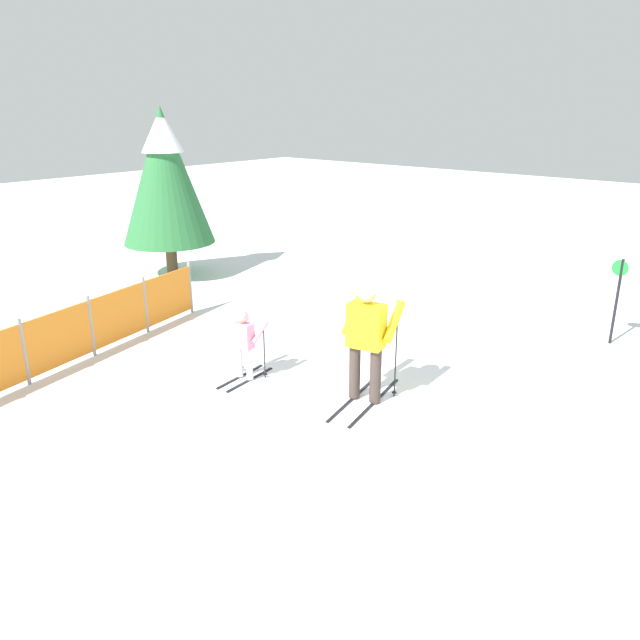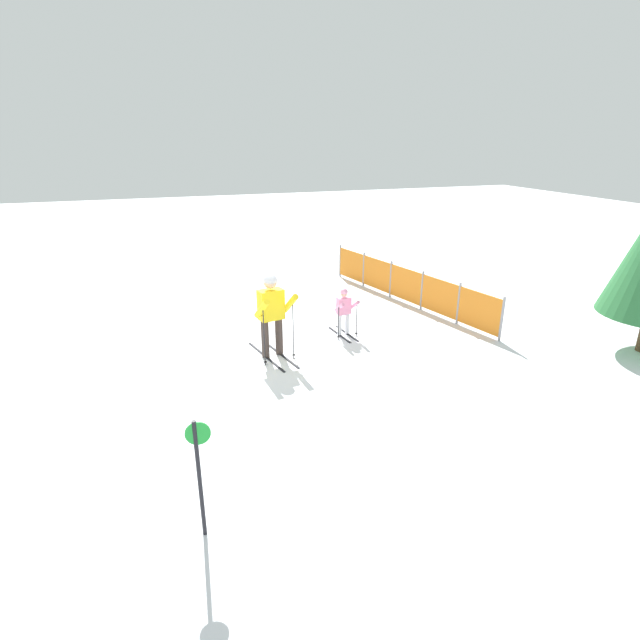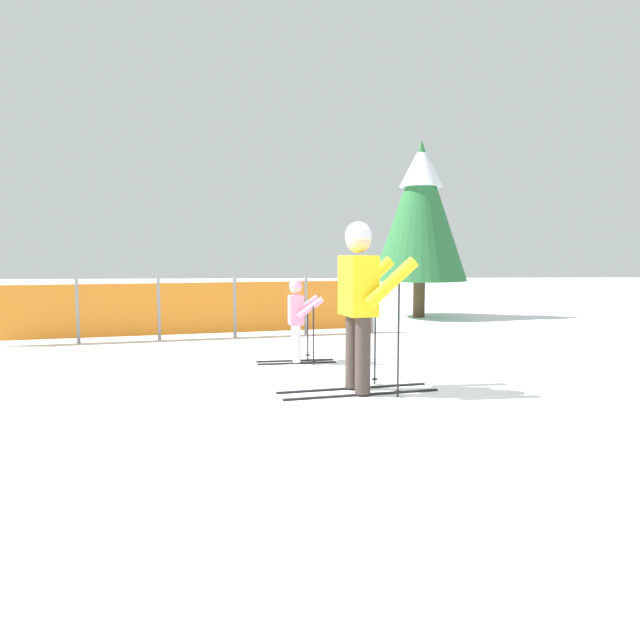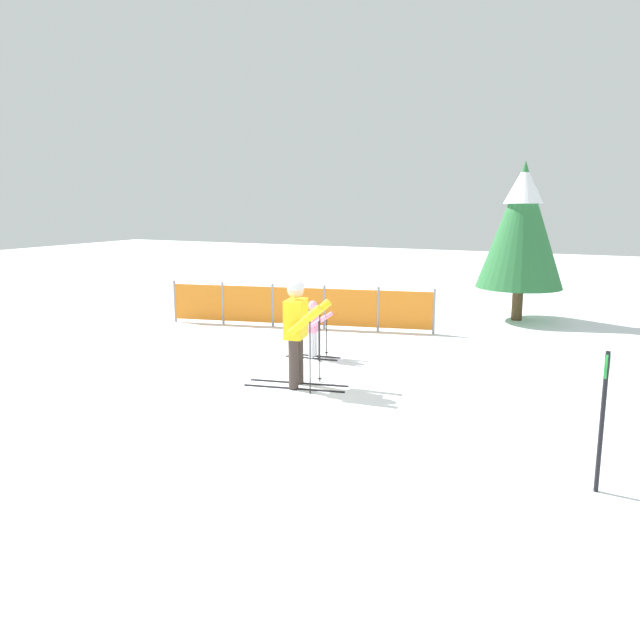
% 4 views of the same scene
% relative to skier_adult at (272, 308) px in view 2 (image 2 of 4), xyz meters
% --- Properties ---
extents(ground_plane, '(60.00, 60.00, 0.00)m').
position_rel_skier_adult_xyz_m(ground_plane, '(-0.27, -0.21, -1.09)').
color(ground_plane, white).
extents(skier_adult, '(1.75, 0.86, 1.82)m').
position_rel_skier_adult_xyz_m(skier_adult, '(0.00, 0.00, 0.00)').
color(skier_adult, black).
rests_on(skier_adult, ground_plane).
extents(skier_child, '(1.09, 0.54, 1.14)m').
position_rel_skier_adult_xyz_m(skier_child, '(-0.62, 1.86, -0.42)').
color(skier_child, black).
rests_on(skier_child, ground_plane).
extents(safety_fence, '(6.41, 1.48, 1.06)m').
position_rel_skier_adult_xyz_m(safety_fence, '(-2.28, 4.36, -0.55)').
color(safety_fence, gray).
rests_on(safety_fence, ground_plane).
extents(trail_marker, '(0.06, 0.28, 1.54)m').
position_rel_skier_adult_xyz_m(trail_marker, '(4.65, -1.99, -0.14)').
color(trail_marker, black).
rests_on(trail_marker, ground_plane).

